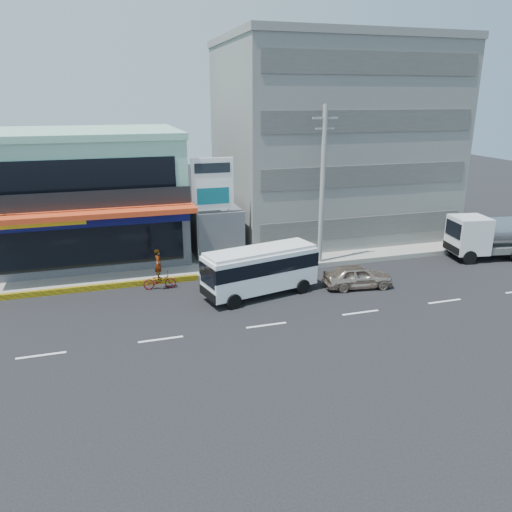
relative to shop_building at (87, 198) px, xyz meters
The scene contains 12 objects.
ground 16.57m from the shop_building, 60.16° to the right, with size 120.00×120.00×0.00m, color black.
sidewalk 14.27m from the shop_building, 18.88° to the right, with size 70.00×5.00×0.30m, color gray.
shop_building is the anchor object (origin of this frame).
concrete_building 18.28m from the shop_building, ahead, with size 16.00×12.00×14.00m, color slate.
gap_structure 8.53m from the shop_building, 13.67° to the right, with size 3.00×6.00×3.50m, color #414145.
satellite_dish 8.54m from the shop_building, 20.21° to the right, with size 1.50×1.50×0.15m, color slate.
billboard 8.92m from the shop_building, 32.32° to the right, with size 2.60×0.18×6.90m.
utility_pole_near 15.50m from the shop_building, 25.06° to the right, with size 1.60×0.30×10.00m.
minibus 13.71m from the shop_building, 48.88° to the right, with size 6.60×3.38×2.64m.
sedan 18.35m from the shop_building, 36.47° to the right, with size 1.58×3.92×1.33m, color #C9B099.
tanker_truck 27.64m from the shop_building, 18.02° to the right, with size 7.59×3.39×2.89m.
motorcycle_rider 9.10m from the shop_building, 64.31° to the right, with size 1.87×0.80×2.33m.
Camera 1 is at (-6.78, -20.56, 10.41)m, focal length 35.00 mm.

